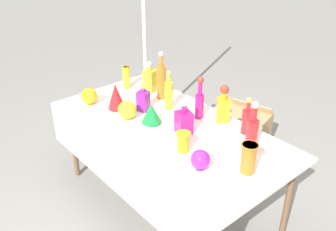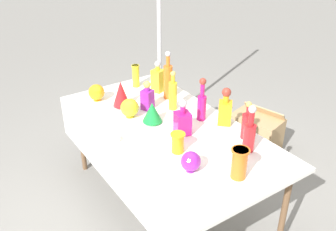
{
  "view_description": "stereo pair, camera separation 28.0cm",
  "coord_description": "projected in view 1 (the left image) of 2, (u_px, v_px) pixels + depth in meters",
  "views": [
    {
      "loc": [
        1.87,
        -1.6,
        2.2
      ],
      "look_at": [
        0.0,
        0.0,
        0.86
      ],
      "focal_mm": 40.0,
      "sensor_mm": 36.0,
      "label": 1
    },
    {
      "loc": [
        2.04,
        -1.37,
        2.2
      ],
      "look_at": [
        0.0,
        0.0,
        0.86
      ],
      "focal_mm": 40.0,
      "sensor_mm": 36.0,
      "label": 2
    }
  ],
  "objects": [
    {
      "name": "tall_bottle_1",
      "position": [
        161.0,
        80.0,
        3.21
      ],
      "size": [
        0.08,
        0.08,
        0.43
      ],
      "color": "orange",
      "rests_on": "display_table"
    },
    {
      "name": "round_bowl_2",
      "position": [
        89.0,
        96.0,
        3.15
      ],
      "size": [
        0.14,
        0.14,
        0.15
      ],
      "color": "orange",
      "rests_on": "display_table"
    },
    {
      "name": "ground_plane",
      "position": [
        168.0,
        203.0,
        3.21
      ],
      "size": [
        40.0,
        40.0,
        0.0
      ],
      "primitive_type": "plane",
      "color": "gray"
    },
    {
      "name": "price_tag_left",
      "position": [
        121.0,
        141.0,
        2.63
      ],
      "size": [
        0.06,
        0.02,
        0.04
      ],
      "primitive_type": "cube",
      "rotation": [
        -0.21,
        0.0,
        -0.05
      ],
      "color": "white",
      "rests_on": "display_table"
    },
    {
      "name": "slender_vase_0",
      "position": [
        126.0,
        77.0,
        3.43
      ],
      "size": [
        0.07,
        0.07,
        0.21
      ],
      "color": "yellow",
      "rests_on": "display_table"
    },
    {
      "name": "square_decanter_0",
      "position": [
        150.0,
        80.0,
        3.35
      ],
      "size": [
        0.12,
        0.12,
        0.29
      ],
      "color": "yellow",
      "rests_on": "display_table"
    },
    {
      "name": "canopy_pole",
      "position": [
        145.0,
        44.0,
        3.9
      ],
      "size": [
        0.18,
        0.18,
        2.51
      ],
      "color": "silver",
      "rests_on": "ground"
    },
    {
      "name": "square_decanter_1",
      "position": [
        223.0,
        106.0,
        2.88
      ],
      "size": [
        0.14,
        0.14,
        0.3
      ],
      "color": "orange",
      "rests_on": "display_table"
    },
    {
      "name": "square_decanter_3",
      "position": [
        184.0,
        120.0,
        2.73
      ],
      "size": [
        0.13,
        0.13,
        0.28
      ],
      "color": "#C61972",
      "rests_on": "display_table"
    },
    {
      "name": "slender_vase_1",
      "position": [
        249.0,
        157.0,
        2.31
      ],
      "size": [
        0.11,
        0.11,
        0.2
      ],
      "color": "orange",
      "rests_on": "display_table"
    },
    {
      "name": "tall_bottle_0",
      "position": [
        200.0,
        101.0,
        2.91
      ],
      "size": [
        0.07,
        0.07,
        0.35
      ],
      "color": "#C61972",
      "rests_on": "display_table"
    },
    {
      "name": "round_bowl_1",
      "position": [
        200.0,
        160.0,
        2.35
      ],
      "size": [
        0.13,
        0.13,
        0.14
      ],
      "color": "purple",
      "rests_on": "display_table"
    },
    {
      "name": "cardboard_box_behind_left",
      "position": [
        244.0,
        129.0,
        3.91
      ],
      "size": [
        0.55,
        0.42,
        0.48
      ],
      "color": "tan",
      "rests_on": "ground"
    },
    {
      "name": "tall_bottle_2",
      "position": [
        169.0,
        93.0,
        3.05
      ],
      "size": [
        0.07,
        0.07,
        0.34
      ],
      "color": "yellow",
      "rests_on": "display_table"
    },
    {
      "name": "slender_vase_2",
      "position": [
        183.0,
        141.0,
        2.53
      ],
      "size": [
        0.1,
        0.1,
        0.14
      ],
      "color": "orange",
      "rests_on": "display_table"
    },
    {
      "name": "tall_bottle_3",
      "position": [
        252.0,
        129.0,
        2.56
      ],
      "size": [
        0.08,
        0.08,
        0.34
      ],
      "color": "red",
      "rests_on": "display_table"
    },
    {
      "name": "fluted_vase_1",
      "position": [
        116.0,
        96.0,
        3.05
      ],
      "size": [
        0.14,
        0.14,
        0.23
      ],
      "color": "red",
      "rests_on": "display_table"
    },
    {
      "name": "round_bowl_0",
      "position": [
        127.0,
        110.0,
        2.92
      ],
      "size": [
        0.15,
        0.15,
        0.15
      ],
      "color": "yellow",
      "rests_on": "display_table"
    },
    {
      "name": "tall_bottle_4",
      "position": [
        247.0,
        120.0,
        2.72
      ],
      "size": [
        0.07,
        0.07,
        0.29
      ],
      "color": "red",
      "rests_on": "display_table"
    },
    {
      "name": "fluted_vase_0",
      "position": [
        151.0,
        113.0,
        2.86
      ],
      "size": [
        0.16,
        0.16,
        0.17
      ],
      "color": "#198C38",
      "rests_on": "display_table"
    },
    {
      "name": "square_decanter_2",
      "position": [
        143.0,
        98.0,
        3.04
      ],
      "size": [
        0.11,
        0.11,
        0.25
      ],
      "color": "purple",
      "rests_on": "display_table"
    },
    {
      "name": "display_table",
      "position": [
        164.0,
        136.0,
        2.85
      ],
      "size": [
        1.92,
        1.0,
        0.76
      ],
      "color": "white",
      "rests_on": "ground"
    }
  ]
}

